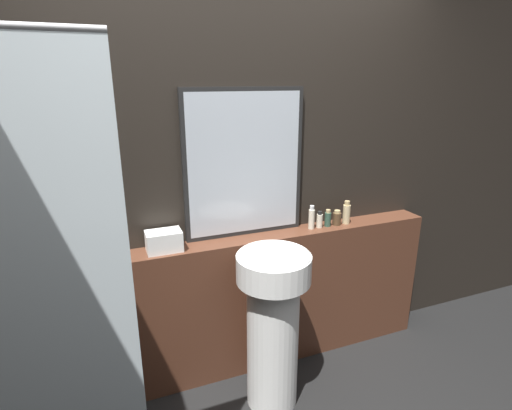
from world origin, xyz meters
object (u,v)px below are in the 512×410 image
at_px(lotion_bottle, 328,219).
at_px(pedestal_sink, 273,322).
at_px(mirror, 245,164).
at_px(shampoo_bottle, 312,218).
at_px(conditioner_bottle, 320,220).
at_px(body_wash_bottle, 337,218).
at_px(towel_stack, 164,241).
at_px(hand_soap_bottle, 347,213).

bearing_deg(lotion_bottle, pedestal_sink, -147.22).
relative_size(pedestal_sink, lotion_bottle, 8.45).
bearing_deg(mirror, shampoo_bottle, -9.54).
bearing_deg(conditioner_bottle, pedestal_sink, -144.00).
bearing_deg(body_wash_bottle, towel_stack, 180.00).
height_order(towel_stack, body_wash_bottle, towel_stack).
height_order(conditioner_bottle, body_wash_bottle, conditioner_bottle).
height_order(lotion_bottle, body_wash_bottle, lotion_bottle).
bearing_deg(shampoo_bottle, conditioner_bottle, 0.00).
height_order(pedestal_sink, towel_stack, towel_stack).
height_order(mirror, hand_soap_bottle, mirror).
relative_size(mirror, body_wash_bottle, 8.78).
bearing_deg(mirror, conditioner_bottle, -8.39).
distance_m(mirror, towel_stack, 0.65).
distance_m(mirror, lotion_bottle, 0.68).
relative_size(pedestal_sink, body_wash_bottle, 9.50).
height_order(mirror, conditioner_bottle, mirror).
relative_size(mirror, conditioner_bottle, 8.10).
relative_size(shampoo_bottle, lotion_bottle, 1.37).
bearing_deg(lotion_bottle, mirror, 172.54).
bearing_deg(body_wash_bottle, hand_soap_bottle, 0.00).
relative_size(conditioner_bottle, hand_soap_bottle, 0.70).
distance_m(towel_stack, shampoo_bottle, 0.95).
bearing_deg(mirror, hand_soap_bottle, -5.93).
bearing_deg(towel_stack, hand_soap_bottle, 0.00).
bearing_deg(mirror, towel_stack, -171.97).
bearing_deg(mirror, body_wash_bottle, -6.63).
height_order(towel_stack, conditioner_bottle, towel_stack).
xyz_separation_m(lotion_bottle, body_wash_bottle, (0.07, 0.00, -0.01)).
distance_m(towel_stack, conditioner_bottle, 1.01).
distance_m(shampoo_bottle, lotion_bottle, 0.12).
distance_m(towel_stack, hand_soap_bottle, 1.21).
bearing_deg(conditioner_bottle, shampoo_bottle, 180.00).
bearing_deg(towel_stack, pedestal_sink, -33.94).
distance_m(shampoo_bottle, hand_soap_bottle, 0.27).
xyz_separation_m(pedestal_sink, mirror, (-0.01, 0.42, 0.82)).
bearing_deg(shampoo_bottle, hand_soap_bottle, 0.00).
relative_size(pedestal_sink, shampoo_bottle, 6.15).
distance_m(pedestal_sink, conditioner_bottle, 0.74).
relative_size(shampoo_bottle, conditioner_bottle, 1.43).
bearing_deg(body_wash_bottle, pedestal_sink, -150.29).
distance_m(mirror, hand_soap_bottle, 0.79).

